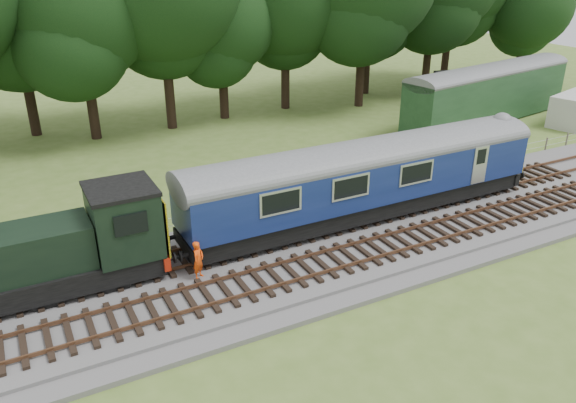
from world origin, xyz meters
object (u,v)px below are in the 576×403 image
dmu_railcar (366,173)px  caravan (576,109)px  parked_coach (489,90)px  shunter_loco (52,253)px  worker (198,260)px

dmu_railcar → caravan: bearing=15.3°
dmu_railcar → parked_coach: (18.60, 10.40, -0.23)m
shunter_loco → caravan: (37.74, 6.51, -0.81)m
parked_coach → worker: bearing=-166.0°
shunter_loco → worker: bearing=-17.4°
worker → caravan: (32.71, 8.09, 0.03)m
dmu_railcar → parked_coach: bearing=29.2°
shunter_loco → caravan: bearing=9.8°
worker → parked_coach: size_ratio=0.09×
dmu_railcar → caravan: (23.81, 6.51, -1.44)m
dmu_railcar → caravan: size_ratio=3.78×
dmu_railcar → parked_coach: 21.31m
worker → parked_coach: 30.02m
worker → caravan: size_ratio=0.33×
dmu_railcar → caravan: 24.73m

